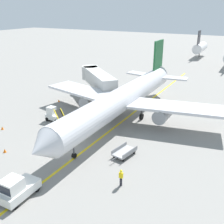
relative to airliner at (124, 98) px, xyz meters
The scene contains 14 objects.
ground_plane 11.44m from the airliner, 100.53° to the right, with size 300.00×300.00×0.00m, color gray.
taxi_line_yellow 6.68m from the airliner, 90.05° to the right, with size 0.30×80.00×0.01m, color yellow.
airliner is the anchor object (origin of this frame).
jet_bridge 11.94m from the airliner, 140.62° to the left, with size 11.24×10.31×4.85m.
pushback_tug 19.98m from the airliner, 91.16° to the right, with size 1.95×3.62×2.20m.
baggage_tug_near_wing 10.55m from the airliner, 150.31° to the right, with size 2.40×1.33×2.10m.
belt_loader_forward_hold 9.52m from the airliner, 120.98° to the right, with size 4.82×3.89×2.59m.
baggage_cart_loaded 10.49m from the airliner, 63.19° to the right, with size 2.03×3.84×0.94m.
ground_crew_marshaller 15.64m from the airliner, 64.63° to the right, with size 0.36×0.24×1.70m.
safety_cone_nose_left 6.42m from the airliner, 134.90° to the left, with size 0.36×0.36×0.44m, color orange.
safety_cone_nose_right 17.09m from the airliner, 117.58° to the right, with size 0.36×0.36×0.44m, color orange.
safety_cone_wingtip_left 14.12m from the airliner, behind, with size 0.36×0.36×0.44m, color orange.
safety_cone_wingtip_right 17.19m from the airliner, 140.37° to the right, with size 0.36×0.36×0.44m, color orange.
distant_aircraft_far_left 59.76m from the airliner, 91.48° to the left, with size 3.00×10.10×8.80m.
Camera 1 is at (17.70, -21.59, 15.41)m, focal length 42.62 mm.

